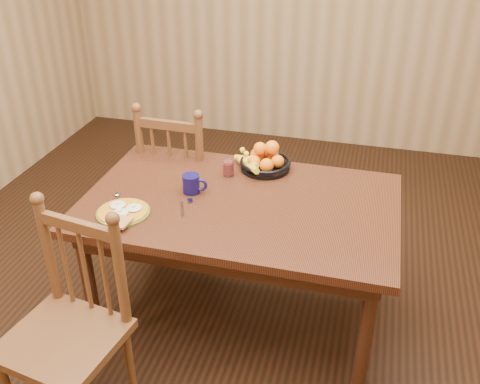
% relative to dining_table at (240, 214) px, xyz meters
% --- Properties ---
extents(room, '(4.52, 5.02, 2.72)m').
position_rel_dining_table_xyz_m(room, '(0.00, 0.00, 0.68)').
color(room, black).
rests_on(room, ground).
extents(dining_table, '(1.60, 1.00, 0.75)m').
position_rel_dining_table_xyz_m(dining_table, '(0.00, 0.00, 0.00)').
color(dining_table, black).
rests_on(dining_table, ground).
extents(chair_far, '(0.48, 0.46, 1.03)m').
position_rel_dining_table_xyz_m(chair_far, '(-0.54, 0.56, -0.16)').
color(chair_far, '#4F2C17').
rests_on(chair_far, ground).
extents(chair_near, '(0.53, 0.51, 1.02)m').
position_rel_dining_table_xyz_m(chair_near, '(-0.54, -0.83, -0.17)').
color(chair_near, '#4F2C17').
rests_on(chair_near, ground).
extents(breakfast_plate, '(0.26, 0.29, 0.04)m').
position_rel_dining_table_xyz_m(breakfast_plate, '(-0.52, -0.28, 0.10)').
color(breakfast_plate, '#59601E').
rests_on(breakfast_plate, dining_table).
extents(fork, '(0.07, 0.18, 0.00)m').
position_rel_dining_table_xyz_m(fork, '(-0.25, -0.13, 0.09)').
color(fork, silver).
rests_on(fork, dining_table).
extents(spoon, '(0.04, 0.16, 0.01)m').
position_rel_dining_table_xyz_m(spoon, '(-0.63, -0.13, 0.09)').
color(spoon, silver).
rests_on(spoon, dining_table).
extents(coffee_mug, '(0.13, 0.09, 0.10)m').
position_rel_dining_table_xyz_m(coffee_mug, '(-0.26, 0.02, 0.14)').
color(coffee_mug, '#0E0B3C').
rests_on(coffee_mug, dining_table).
extents(juice_glass, '(0.06, 0.06, 0.09)m').
position_rel_dining_table_xyz_m(juice_glass, '(-0.13, 0.25, 0.13)').
color(juice_glass, silver).
rests_on(juice_glass, dining_table).
extents(fruit_bowl, '(0.32, 0.32, 0.17)m').
position_rel_dining_table_xyz_m(fruit_bowl, '(0.04, 0.38, 0.14)').
color(fruit_bowl, black).
rests_on(fruit_bowl, dining_table).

